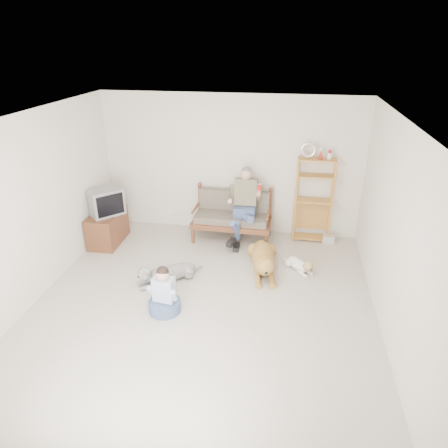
% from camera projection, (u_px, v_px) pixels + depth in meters
% --- Properties ---
extents(floor, '(5.50, 5.50, 0.00)m').
position_uv_depth(floor, '(201.00, 310.00, 5.82)').
color(floor, beige).
rests_on(floor, ground).
extents(ceiling, '(5.50, 5.50, 0.00)m').
position_uv_depth(ceiling, '(196.00, 122.00, 4.67)').
color(ceiling, silver).
rests_on(ceiling, ground).
extents(wall_back, '(5.00, 0.00, 5.00)m').
position_uv_depth(wall_back, '(231.00, 166.00, 7.70)').
color(wall_back, beige).
rests_on(wall_back, ground).
extents(wall_front, '(5.00, 0.00, 5.00)m').
position_uv_depth(wall_front, '(112.00, 393.00, 2.79)').
color(wall_front, beige).
rests_on(wall_front, ground).
extents(wall_left, '(0.00, 5.50, 5.50)m').
position_uv_depth(wall_left, '(26.00, 214.00, 5.62)').
color(wall_left, beige).
rests_on(wall_left, ground).
extents(wall_right, '(0.00, 5.50, 5.50)m').
position_uv_depth(wall_right, '(399.00, 241.00, 4.87)').
color(wall_right, beige).
rests_on(wall_right, ground).
extents(loveseat, '(1.52, 0.73, 0.95)m').
position_uv_depth(loveseat, '(232.00, 215.00, 7.71)').
color(loveseat, brown).
rests_on(loveseat, ground).
extents(man, '(0.55, 0.79, 1.28)m').
position_uv_depth(man, '(243.00, 211.00, 7.41)').
color(man, '#475B83').
rests_on(man, loveseat).
extents(etagere, '(0.72, 0.32, 1.91)m').
position_uv_depth(etagere, '(313.00, 199.00, 7.50)').
color(etagere, '#C3853D').
rests_on(etagere, ground).
extents(book_stack, '(0.23, 0.18, 0.14)m').
position_uv_depth(book_stack, '(329.00, 239.00, 7.71)').
color(book_stack, beige).
rests_on(book_stack, ground).
extents(tv_stand, '(0.51, 0.91, 0.60)m').
position_uv_depth(tv_stand, '(107.00, 228.00, 7.62)').
color(tv_stand, brown).
rests_on(tv_stand, ground).
extents(crt_tv, '(0.75, 0.75, 0.49)m').
position_uv_depth(crt_tv, '(105.00, 201.00, 7.38)').
color(crt_tv, gray).
rests_on(crt_tv, tv_stand).
extents(wall_outlet, '(0.12, 0.02, 0.08)m').
position_uv_depth(wall_outlet, '(171.00, 212.00, 8.32)').
color(wall_outlet, white).
rests_on(wall_outlet, ground).
extents(golden_retriever, '(0.53, 1.54, 0.47)m').
position_uv_depth(golden_retriever, '(263.00, 260.00, 6.75)').
color(golden_retriever, '#A97F3A').
rests_on(golden_retriever, ground).
extents(shaggy_dog, '(0.95, 0.84, 0.36)m').
position_uv_depth(shaggy_dog, '(166.00, 273.00, 6.44)').
color(shaggy_dog, silver).
rests_on(shaggy_dog, ground).
extents(terrier, '(0.52, 0.57, 0.27)m').
position_uv_depth(terrier, '(301.00, 265.00, 6.74)').
color(terrier, white).
rests_on(terrier, ground).
extents(child, '(0.47, 0.47, 0.73)m').
position_uv_depth(child, '(164.00, 295.00, 5.70)').
color(child, '#475B83').
rests_on(child, ground).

